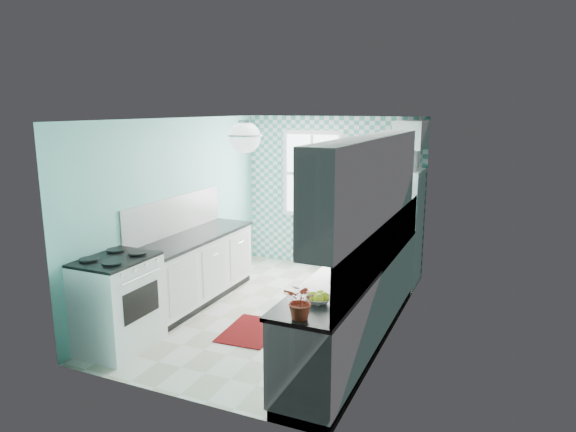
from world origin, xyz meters
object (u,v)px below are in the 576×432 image
at_px(stove, 117,302).
at_px(fruit_bowl, 318,300).
at_px(ceiling_light, 245,137).
at_px(fridge, 394,227).
at_px(microwave, 397,158).
at_px(sink, 381,242).
at_px(potted_plant, 302,301).

relative_size(stove, fruit_bowl, 4.43).
distance_m(ceiling_light, fridge, 3.19).
bearing_deg(stove, microwave, 52.73).
bearing_deg(stove, fridge, 52.73).
relative_size(ceiling_light, microwave, 0.57).
bearing_deg(microwave, stove, 52.86).
relative_size(sink, potted_plant, 1.68).
distance_m(ceiling_light, potted_plant, 2.15).
bearing_deg(sink, ceiling_light, -133.03).
bearing_deg(ceiling_light, potted_plant, -47.06).
xyz_separation_m(ceiling_light, stove, (-1.20, -0.80, -1.79)).
xyz_separation_m(stove, sink, (2.40, 2.19, 0.40)).
xyz_separation_m(ceiling_light, fruit_bowl, (1.20, -0.90, -1.35)).
relative_size(fridge, fruit_bowl, 7.50).
xyz_separation_m(stove, potted_plant, (2.40, -0.49, 0.56)).
bearing_deg(stove, potted_plant, -14.75).
distance_m(ceiling_light, stove, 2.30).
bearing_deg(microwave, fruit_bowl, 88.34).
bearing_deg(microwave, sink, 91.27).
xyz_separation_m(ceiling_light, fridge, (1.11, 2.62, -1.45)).
bearing_deg(ceiling_light, sink, 49.08).
xyz_separation_m(fridge, fruit_bowl, (0.09, -3.52, 0.10)).
distance_m(fruit_bowl, potted_plant, 0.41).
bearing_deg(fruit_bowl, sink, 89.89).
bearing_deg(potted_plant, sink, 89.90).
relative_size(potted_plant, microwave, 0.51).
height_order(stove, microwave, microwave).
distance_m(fridge, potted_plant, 3.92).
bearing_deg(fridge, ceiling_light, -112.10).
bearing_deg(ceiling_light, microwave, 67.03).
xyz_separation_m(potted_plant, microwave, (-0.09, 3.91, 0.81)).
height_order(ceiling_light, fridge, ceiling_light).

